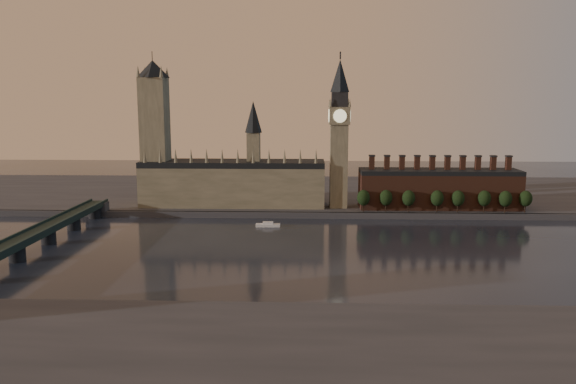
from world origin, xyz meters
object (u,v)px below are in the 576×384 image
at_px(victoria_tower, 155,128).
at_px(river_boat, 268,225).
at_px(westminster_bridge, 31,239).
at_px(big_ben, 339,132).

xyz_separation_m(victoria_tower, river_boat, (83.54, -51.31, -57.92)).
relative_size(victoria_tower, westminster_bridge, 0.54).
bearing_deg(big_ben, river_boat, -135.10).
bearing_deg(victoria_tower, westminster_bridge, -106.56).
distance_m(big_ben, westminster_bridge, 205.83).
height_order(victoria_tower, big_ben, victoria_tower).
relative_size(big_ben, river_boat, 6.97).
relative_size(westminster_bridge, river_boat, 13.03).
height_order(big_ben, river_boat, big_ben).
bearing_deg(river_boat, big_ben, 43.61).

